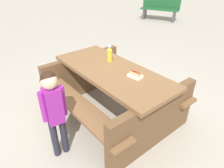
{
  "coord_description": "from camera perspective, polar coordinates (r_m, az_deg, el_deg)",
  "views": [
    {
      "loc": [
        1.42,
        -1.94,
        1.95
      ],
      "look_at": [
        0.0,
        0.0,
        0.52
      ],
      "focal_mm": 32.19,
      "sensor_mm": 36.0,
      "label": 1
    }
  ],
  "objects": [
    {
      "name": "picnic_table",
      "position": [
        2.83,
        0.0,
        -1.4
      ],
      "size": [
        2.09,
        1.81,
        0.75
      ],
      "color": "brown",
      "rests_on": "ground"
    },
    {
      "name": "soda_bottle",
      "position": [
        2.88,
        -0.7,
        8.43
      ],
      "size": [
        0.07,
        0.07,
        0.24
      ],
      "color": "yellow",
      "rests_on": "picnic_table"
    },
    {
      "name": "child_in_coat",
      "position": [
        2.18,
        -16.25,
        -5.94
      ],
      "size": [
        0.2,
        0.25,
        1.09
      ],
      "color": "#262633",
      "rests_on": "ground"
    },
    {
      "name": "ground_plane",
      "position": [
        3.09,
        0.0,
        -8.39
      ],
      "size": [
        30.0,
        30.0,
        0.0
      ],
      "primitive_type": "plane",
      "color": "#ADA599",
      "rests_on": "ground"
    },
    {
      "name": "park_bench_near",
      "position": [
        8.79,
        13.48,
        20.13
      ],
      "size": [
        1.55,
        0.65,
        0.85
      ],
      "color": "#1E592D",
      "rests_on": "ground"
    },
    {
      "name": "hotdog_tray",
      "position": [
        2.5,
        6.64,
        2.59
      ],
      "size": [
        0.19,
        0.13,
        0.08
      ],
      "color": "white",
      "rests_on": "picnic_table"
    }
  ]
}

